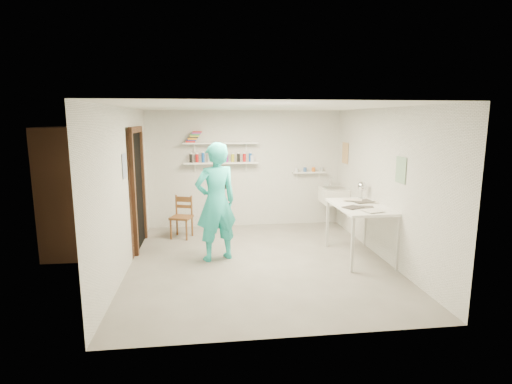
{
  "coord_description": "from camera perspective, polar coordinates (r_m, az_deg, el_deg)",
  "views": [
    {
      "loc": [
        -0.8,
        -5.96,
        2.22
      ],
      "look_at": [
        0.0,
        0.4,
        1.05
      ],
      "focal_mm": 28.0,
      "sensor_mm": 36.0,
      "label": 1
    }
  ],
  "objects": [
    {
      "name": "wall_front",
      "position": [
        3.92,
        4.84,
        -4.79
      ],
      "size": [
        4.0,
        0.02,
        2.4
      ],
      "primitive_type": "cube",
      "color": "silver",
      "rests_on": "ground"
    },
    {
      "name": "shelf_upper",
      "position": [
        8.11,
        -5.07,
        6.98
      ],
      "size": [
        1.5,
        0.22,
        0.03
      ],
      "primitive_type": "cube",
      "color": "white",
      "rests_on": "wall_back"
    },
    {
      "name": "wooden_chair",
      "position": [
        7.67,
        -10.62,
        -3.59
      ],
      "size": [
        0.46,
        0.45,
        0.79
      ],
      "primitive_type": "cube",
      "rotation": [
        0.0,
        0.0,
        -0.33
      ],
      "color": "brown",
      "rests_on": "ground"
    },
    {
      "name": "wall_right",
      "position": [
        6.67,
        17.86,
        1.04
      ],
      "size": [
        0.02,
        4.5,
        2.4
      ],
      "primitive_type": "cube",
      "color": "silver",
      "rests_on": "ground"
    },
    {
      "name": "wall_left",
      "position": [
        6.17,
        -18.38,
        0.29
      ],
      "size": [
        0.02,
        4.5,
        2.4
      ],
      "primitive_type": "cube",
      "color": "silver",
      "rests_on": "ground"
    },
    {
      "name": "papers",
      "position": [
        6.58,
        14.78,
        -1.73
      ],
      "size": [
        0.3,
        0.22,
        0.03
      ],
      "color": "silver",
      "rests_on": "work_table"
    },
    {
      "name": "door_lintel",
      "position": [
        7.11,
        -16.83,
        8.54
      ],
      "size": [
        0.06,
        1.05,
        0.1
      ],
      "primitive_type": "cube",
      "color": "brown",
      "rests_on": "wall_left"
    },
    {
      "name": "poster_right_a",
      "position": [
        8.27,
        12.62,
        5.45
      ],
      "size": [
        0.01,
        0.34,
        0.42
      ],
      "primitive_type": "cube",
      "color": "#995933",
      "rests_on": "wall_right"
    },
    {
      "name": "corridor_box",
      "position": [
        7.36,
        -22.03,
        0.43
      ],
      "size": [
        1.4,
        1.5,
        2.1
      ],
      "primitive_type": "cube",
      "color": "brown",
      "rests_on": "ground"
    },
    {
      "name": "door_jamb_near",
      "position": [
        6.73,
        -17.06,
        -0.57
      ],
      "size": [
        0.06,
        0.1,
        2.0
      ],
      "primitive_type": "cube",
      "color": "brown",
      "rests_on": "ground"
    },
    {
      "name": "book_stack",
      "position": [
        8.1,
        -8.86,
        7.8
      ],
      "size": [
        0.32,
        0.14,
        0.22
      ],
      "color": "red",
      "rests_on": "shelf_upper"
    },
    {
      "name": "belfast_sink",
      "position": [
        8.21,
        11.06,
        -0.51
      ],
      "size": [
        0.48,
        0.6,
        0.3
      ],
      "primitive_type": "cube",
      "color": "white",
      "rests_on": "wall_right"
    },
    {
      "name": "spray_cans",
      "position": [
        8.13,
        -5.03,
        4.87
      ],
      "size": [
        1.34,
        0.06,
        0.17
      ],
      "color": "black",
      "rests_on": "shelf_lower"
    },
    {
      "name": "work_table",
      "position": [
        6.68,
        14.61,
        -5.5
      ],
      "size": [
        0.78,
        1.3,
        0.87
      ],
      "primitive_type": "cube",
      "color": "white",
      "rests_on": "ground"
    },
    {
      "name": "wall_back",
      "position": [
        8.32,
        -1.59,
        3.3
      ],
      "size": [
        4.0,
        0.02,
        2.4
      ],
      "primitive_type": "cube",
      "color": "silver",
      "rests_on": "ground"
    },
    {
      "name": "ledge_shelf",
      "position": [
        8.48,
        7.6,
        2.8
      ],
      "size": [
        0.7,
        0.14,
        0.03
      ],
      "primitive_type": "cube",
      "color": "white",
      "rests_on": "wall_back"
    },
    {
      "name": "wall_clock",
      "position": [
        6.45,
        -5.11,
        1.65
      ],
      "size": [
        0.33,
        0.16,
        0.34
      ],
      "primitive_type": "cylinder",
      "rotation": [
        1.57,
        0.0,
        0.38
      ],
      "color": "beige",
      "rests_on": "man"
    },
    {
      "name": "ledge_pots",
      "position": [
        8.47,
        7.61,
        3.21
      ],
      "size": [
        0.48,
        0.07,
        0.09
      ],
      "color": "silver",
      "rests_on": "ledge_shelf"
    },
    {
      "name": "door_jamb_far",
      "position": [
        7.7,
        -15.81,
        0.83
      ],
      "size": [
        0.06,
        0.1,
        2.0
      ],
      "primitive_type": "cube",
      "color": "brown",
      "rests_on": "ground"
    },
    {
      "name": "desk_lamp",
      "position": [
        7.09,
        14.92,
        0.81
      ],
      "size": [
        0.16,
        0.16,
        0.16
      ],
      "primitive_type": "sphere",
      "color": "silver",
      "rests_on": "work_table"
    },
    {
      "name": "floor",
      "position": [
        6.41,
        0.45,
        -10.0
      ],
      "size": [
        4.0,
        4.5,
        0.02
      ],
      "primitive_type": "cube",
      "color": "slate",
      "rests_on": "ground"
    },
    {
      "name": "man",
      "position": [
        6.3,
        -5.74,
        -1.46
      ],
      "size": [
        0.8,
        0.67,
        1.88
      ],
      "primitive_type": "imported",
      "rotation": [
        0.0,
        0.0,
        3.52
      ],
      "color": "#27C4BA",
      "rests_on": "ground"
    },
    {
      "name": "poster_left",
      "position": [
        6.16,
        -18.27,
        3.58
      ],
      "size": [
        0.01,
        0.28,
        0.36
      ],
      "primitive_type": "cube",
      "color": "#334C7F",
      "rests_on": "wall_left"
    },
    {
      "name": "ceiling",
      "position": [
        6.02,
        0.48,
        12.15
      ],
      "size": [
        4.0,
        4.5,
        0.02
      ],
      "primitive_type": "cube",
      "color": "silver",
      "rests_on": "wall_back"
    },
    {
      "name": "poster_right_b",
      "position": [
        6.13,
        19.98,
        2.97
      ],
      "size": [
        0.01,
        0.3,
        0.38
      ],
      "primitive_type": "cube",
      "color": "#3F724C",
      "rests_on": "wall_right"
    },
    {
      "name": "shelf_lower",
      "position": [
        8.14,
        -5.02,
        4.17
      ],
      "size": [
        1.5,
        0.22,
        0.03
      ],
      "primitive_type": "cube",
      "color": "white",
      "rests_on": "wall_back"
    },
    {
      "name": "doorway_recess",
      "position": [
        7.22,
        -16.55,
        0.18
      ],
      "size": [
        0.02,
        0.9,
        2.0
      ],
      "primitive_type": "cube",
      "color": "black",
      "rests_on": "wall_left"
    }
  ]
}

